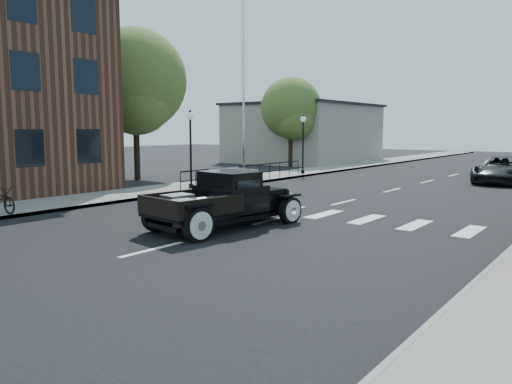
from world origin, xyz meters
The scene contains 14 objects.
ground centered at (0.00, 0.00, 0.00)m, with size 120.00×120.00×0.00m, color black.
road centered at (0.00, 15.00, 0.01)m, with size 14.00×80.00×0.02m, color black.
road_markings centered at (0.00, 10.00, 0.00)m, with size 12.00×60.00×0.06m, color silver, non-canonical shape.
sidewalk_left centered at (-8.50, 15.00, 0.07)m, with size 3.00×80.00×0.15m, color gray.
low_building_left centered at (-15.00, 28.00, 2.50)m, with size 10.00×12.00×5.00m, color #9F9685.
railing centered at (-7.30, 10.00, 0.65)m, with size 0.08×10.00×1.00m, color black, non-canonical shape.
banner centered at (-7.22, 8.00, 0.45)m, with size 0.04×2.20×0.60m, color silver, non-canonical shape.
lamp_post_b centered at (-7.60, 6.00, 2.01)m, with size 0.36×0.36×3.72m, color black, non-canonical shape.
lamp_post_c centered at (-7.60, 16.00, 2.01)m, with size 0.36×0.36×3.72m, color black, non-canonical shape.
flagpole centered at (-9.20, 12.00, 6.55)m, with size 0.12×0.12×12.80m, color silver.
big_tree_near centered at (-14.00, 8.00, 4.36)m, with size 5.94×5.94×8.72m, color #495F29, non-canonical shape.
big_tree_far centered at (-12.50, 22.00, 3.48)m, with size 4.74×4.74×6.97m, color #495F29, non-canonical shape.
hotrod_pickup centered at (-0.41, 0.14, 0.87)m, with size 2.34×5.01×1.74m, color black, non-canonical shape.
second_car centered at (3.49, 18.77, 0.73)m, with size 2.42×5.26×1.46m, color black.
Camera 1 is at (9.27, -10.94, 2.96)m, focal length 35.00 mm.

